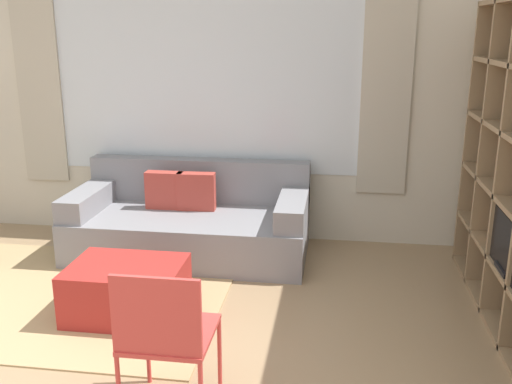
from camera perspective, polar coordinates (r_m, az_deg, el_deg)
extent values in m
cube|color=beige|center=(5.44, -4.95, 9.44)|extent=(6.55, 0.07, 2.70)
cube|color=white|center=(5.39, -5.07, 10.45)|extent=(2.94, 0.01, 1.60)
cube|color=beige|center=(5.97, -20.87, 10.02)|extent=(0.44, 0.03, 1.90)
cube|color=beige|center=(5.25, 12.89, 9.97)|extent=(0.44, 0.03, 1.90)
cube|color=tan|center=(4.70, -19.66, -9.66)|extent=(2.64, 1.87, 0.01)
cube|color=#997A56|center=(4.67, 23.69, 3.79)|extent=(0.39, 0.04, 2.17)
cube|color=#997A56|center=(5.15, 22.26, 4.98)|extent=(0.39, 0.04, 2.17)
cube|color=black|center=(3.99, 23.79, -4.87)|extent=(0.04, 0.81, 0.37)
cube|color=black|center=(4.05, 23.79, -7.13)|extent=(0.10, 0.24, 0.03)
cube|color=orange|center=(4.59, 23.38, -3.92)|extent=(0.11, 0.11, 0.10)
cube|color=gray|center=(5.15, -6.63, -4.22)|extent=(2.08, 1.00, 0.39)
cube|color=gray|center=(5.41, -5.67, 1.20)|extent=(2.08, 0.18, 0.40)
cube|color=gray|center=(5.37, -16.28, -0.65)|extent=(0.24, 0.94, 0.20)
cube|color=gray|center=(4.91, 3.71, -1.56)|extent=(0.24, 0.94, 0.20)
cube|color=#AD3D33|center=(5.23, -9.11, 0.18)|extent=(0.34, 0.12, 0.34)
cube|color=#AD3D33|center=(5.15, -6.00, 0.05)|extent=(0.35, 0.14, 0.34)
cube|color=#A82823|center=(4.17, -12.77, -9.59)|extent=(0.79, 0.59, 0.39)
cylinder|color=#CC3D38|center=(3.31, -3.66, -15.85)|extent=(0.02, 0.02, 0.44)
cylinder|color=#CC3D38|center=(3.41, -10.77, -15.09)|extent=(0.02, 0.02, 0.44)
cube|color=#CC3D38|center=(3.06, -8.54, -13.86)|extent=(0.44, 0.46, 0.02)
cube|color=#CC3D38|center=(2.78, -9.98, -12.16)|extent=(0.44, 0.02, 0.40)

